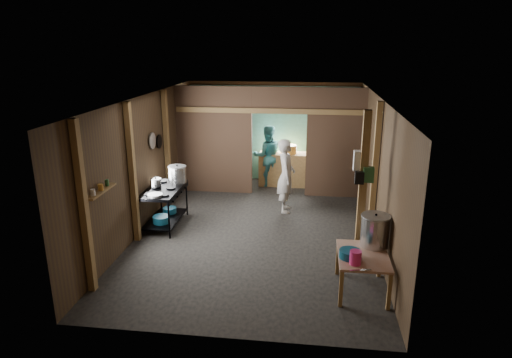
# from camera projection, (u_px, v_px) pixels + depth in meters

# --- Properties ---
(floor) EXTENTS (4.50, 7.00, 0.00)m
(floor) POSITION_uv_depth(u_px,v_px,m) (257.00, 228.00, 8.98)
(floor) COLOR black
(floor) RESTS_ON ground
(ceiling) EXTENTS (4.50, 7.00, 0.00)m
(ceiling) POSITION_uv_depth(u_px,v_px,m) (257.00, 98.00, 8.22)
(ceiling) COLOR #504841
(ceiling) RESTS_ON ground
(wall_back) EXTENTS (4.50, 0.00, 2.60)m
(wall_back) POSITION_uv_depth(u_px,v_px,m) (273.00, 131.00, 11.92)
(wall_back) COLOR #45311C
(wall_back) RESTS_ON ground
(wall_front) EXTENTS (4.50, 0.00, 2.60)m
(wall_front) POSITION_uv_depth(u_px,v_px,m) (221.00, 244.00, 5.28)
(wall_front) COLOR #45311C
(wall_front) RESTS_ON ground
(wall_left) EXTENTS (0.00, 7.00, 2.60)m
(wall_left) POSITION_uv_depth(u_px,v_px,m) (145.00, 162.00, 8.87)
(wall_left) COLOR #45311C
(wall_left) RESTS_ON ground
(wall_right) EXTENTS (0.00, 7.00, 2.60)m
(wall_right) POSITION_uv_depth(u_px,v_px,m) (377.00, 170.00, 8.33)
(wall_right) COLOR #45311C
(wall_right) RESTS_ON ground
(partition_left) EXTENTS (1.85, 0.10, 2.60)m
(partition_left) POSITION_uv_depth(u_px,v_px,m) (214.00, 140.00, 10.84)
(partition_left) COLOR #4D3726
(partition_left) RESTS_ON floor
(partition_right) EXTENTS (1.35, 0.10, 2.60)m
(partition_right) POSITION_uv_depth(u_px,v_px,m) (335.00, 144.00, 10.50)
(partition_right) COLOR #4D3726
(partition_right) RESTS_ON floor
(partition_header) EXTENTS (1.30, 0.10, 0.60)m
(partition_header) POSITION_uv_depth(u_px,v_px,m) (280.00, 100.00, 10.36)
(partition_header) COLOR #4D3726
(partition_header) RESTS_ON wall_back
(turquoise_panel) EXTENTS (4.40, 0.06, 2.50)m
(turquoise_panel) POSITION_uv_depth(u_px,v_px,m) (273.00, 134.00, 11.88)
(turquoise_panel) COLOR #72CBC9
(turquoise_panel) RESTS_ON wall_back
(back_counter) EXTENTS (1.20, 0.50, 0.85)m
(back_counter) POSITION_uv_depth(u_px,v_px,m) (283.00, 169.00, 11.62)
(back_counter) COLOR #9E7941
(back_counter) RESTS_ON floor
(wall_clock) EXTENTS (0.20, 0.03, 0.20)m
(wall_clock) POSITION_uv_depth(u_px,v_px,m) (283.00, 110.00, 11.62)
(wall_clock) COLOR silver
(wall_clock) RESTS_ON wall_back
(post_left_a) EXTENTS (0.10, 0.12, 2.60)m
(post_left_a) POSITION_uv_depth(u_px,v_px,m) (84.00, 209.00, 6.39)
(post_left_a) COLOR #9E7941
(post_left_a) RESTS_ON floor
(post_left_b) EXTENTS (0.10, 0.12, 2.60)m
(post_left_b) POSITION_uv_depth(u_px,v_px,m) (133.00, 174.00, 8.10)
(post_left_b) COLOR #9E7941
(post_left_b) RESTS_ON floor
(post_left_c) EXTENTS (0.10, 0.12, 2.60)m
(post_left_c) POSITION_uv_depth(u_px,v_px,m) (167.00, 149.00, 10.00)
(post_left_c) COLOR #9E7941
(post_left_c) RESTS_ON floor
(post_right) EXTENTS (0.10, 0.12, 2.60)m
(post_right) POSITION_uv_depth(u_px,v_px,m) (375.00, 173.00, 8.15)
(post_right) COLOR #9E7941
(post_right) RESTS_ON floor
(post_free) EXTENTS (0.12, 0.12, 2.60)m
(post_free) POSITION_uv_depth(u_px,v_px,m) (362.00, 191.00, 7.15)
(post_free) COLOR #9E7941
(post_free) RESTS_ON floor
(cross_beam) EXTENTS (4.40, 0.12, 0.12)m
(cross_beam) POSITION_uv_depth(u_px,v_px,m) (269.00, 111.00, 10.42)
(cross_beam) COLOR #9E7941
(cross_beam) RESTS_ON wall_left
(pan_lid_big) EXTENTS (0.03, 0.34, 0.34)m
(pan_lid_big) POSITION_uv_depth(u_px,v_px,m) (152.00, 141.00, 9.14)
(pan_lid_big) COLOR #979797
(pan_lid_big) RESTS_ON wall_left
(pan_lid_small) EXTENTS (0.03, 0.30, 0.30)m
(pan_lid_small) POSITION_uv_depth(u_px,v_px,m) (159.00, 141.00, 9.55)
(pan_lid_small) COLOR black
(pan_lid_small) RESTS_ON wall_left
(wall_shelf) EXTENTS (0.14, 0.80, 0.03)m
(wall_shelf) POSITION_uv_depth(u_px,v_px,m) (101.00, 191.00, 6.83)
(wall_shelf) COLOR #9E7941
(wall_shelf) RESTS_ON wall_left
(jar_white) EXTENTS (0.07, 0.07, 0.10)m
(jar_white) POSITION_uv_depth(u_px,v_px,m) (93.00, 192.00, 6.58)
(jar_white) COLOR silver
(jar_white) RESTS_ON wall_shelf
(jar_yellow) EXTENTS (0.08, 0.08, 0.10)m
(jar_yellow) POSITION_uv_depth(u_px,v_px,m) (101.00, 187.00, 6.82)
(jar_yellow) COLOR gold
(jar_yellow) RESTS_ON wall_shelf
(jar_green) EXTENTS (0.06, 0.06, 0.10)m
(jar_green) POSITION_uv_depth(u_px,v_px,m) (107.00, 183.00, 7.02)
(jar_green) COLOR #285D2F
(jar_green) RESTS_ON wall_shelf
(bag_white) EXTENTS (0.22, 0.15, 0.32)m
(bag_white) POSITION_uv_depth(u_px,v_px,m) (361.00, 161.00, 7.09)
(bag_white) COLOR silver
(bag_white) RESTS_ON post_free
(bag_green) EXTENTS (0.16, 0.12, 0.24)m
(bag_green) POSITION_uv_depth(u_px,v_px,m) (369.00, 174.00, 6.99)
(bag_green) COLOR #285D2F
(bag_green) RESTS_ON post_free
(bag_black) EXTENTS (0.14, 0.10, 0.20)m
(bag_black) POSITION_uv_depth(u_px,v_px,m) (359.00, 178.00, 7.01)
(bag_black) COLOR black
(bag_black) RESTS_ON post_free
(gas_range) EXTENTS (0.69, 1.34, 0.79)m
(gas_range) POSITION_uv_depth(u_px,v_px,m) (164.00, 207.00, 9.03)
(gas_range) COLOR black
(gas_range) RESTS_ON floor
(prep_table) EXTENTS (0.73, 1.00, 0.59)m
(prep_table) POSITION_uv_depth(u_px,v_px,m) (362.00, 273.00, 6.66)
(prep_table) COLOR tan
(prep_table) RESTS_ON floor
(stove_pot_large) EXTENTS (0.40, 0.40, 0.37)m
(stove_pot_large) POSITION_uv_depth(u_px,v_px,m) (177.00, 175.00, 9.25)
(stove_pot_large) COLOR #B8B8B8
(stove_pot_large) RESTS_ON gas_range
(stove_pot_med) EXTENTS (0.29, 0.29, 0.20)m
(stove_pot_med) POSITION_uv_depth(u_px,v_px,m) (156.00, 183.00, 8.97)
(stove_pot_med) COLOR #B8B8B8
(stove_pot_med) RESTS_ON gas_range
(frying_pan) EXTENTS (0.47, 0.58, 0.07)m
(frying_pan) POSITION_uv_depth(u_px,v_px,m) (155.00, 195.00, 8.45)
(frying_pan) COLOR #979797
(frying_pan) RESTS_ON gas_range
(blue_tub_front) EXTENTS (0.34, 0.34, 0.14)m
(blue_tub_front) POSITION_uv_depth(u_px,v_px,m) (161.00, 219.00, 8.86)
(blue_tub_front) COLOR navy
(blue_tub_front) RESTS_ON gas_range
(blue_tub_back) EXTENTS (0.28, 0.28, 0.11)m
(blue_tub_back) POSITION_uv_depth(u_px,v_px,m) (170.00, 210.00, 9.37)
(blue_tub_back) COLOR navy
(blue_tub_back) RESTS_ON gas_range
(stock_pot) EXTENTS (0.52, 0.52, 0.52)m
(stock_pot) POSITION_uv_depth(u_px,v_px,m) (375.00, 231.00, 6.79)
(stock_pot) COLOR #B8B8B8
(stock_pot) RESTS_ON prep_table
(wash_basin) EXTENTS (0.35, 0.35, 0.12)m
(wash_basin) POSITION_uv_depth(u_px,v_px,m) (350.00, 254.00, 6.46)
(wash_basin) COLOR navy
(wash_basin) RESTS_ON prep_table
(pink_bucket) EXTENTS (0.21, 0.21, 0.20)m
(pink_bucket) POSITION_uv_depth(u_px,v_px,m) (356.00, 258.00, 6.26)
(pink_bucket) COLOR #D62771
(pink_bucket) RESTS_ON prep_table
(knife) EXTENTS (0.30, 0.09, 0.01)m
(knife) POSITION_uv_depth(u_px,v_px,m) (360.00, 270.00, 6.11)
(knife) COLOR #B8B8B8
(knife) RESTS_ON prep_table
(yellow_tub) EXTENTS (0.39, 0.39, 0.22)m
(yellow_tub) POSITION_uv_depth(u_px,v_px,m) (289.00, 149.00, 11.44)
(yellow_tub) COLOR gold
(yellow_tub) RESTS_ON back_counter
(red_cup) EXTENTS (0.13, 0.13, 0.15)m
(red_cup) POSITION_uv_depth(u_px,v_px,m) (272.00, 150.00, 11.50)
(red_cup) COLOR #A63626
(red_cup) RESTS_ON back_counter
(cook) EXTENTS (0.42, 0.61, 1.62)m
(cook) POSITION_uv_depth(u_px,v_px,m) (286.00, 176.00, 9.69)
(cook) COLOR beige
(cook) RESTS_ON floor
(worker_back) EXTENTS (0.90, 0.78, 1.57)m
(worker_back) POSITION_uv_depth(u_px,v_px,m) (267.00, 156.00, 11.50)
(worker_back) COLOR teal
(worker_back) RESTS_ON floor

